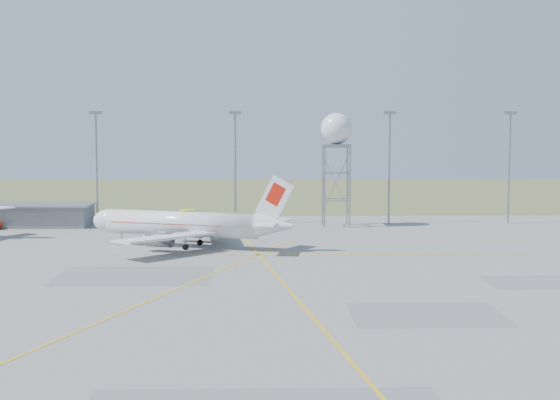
{
  "coord_description": "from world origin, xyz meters",
  "views": [
    {
      "loc": [
        -5.09,
        -75.12,
        16.69
      ],
      "look_at": [
        -2.47,
        40.0,
        6.66
      ],
      "focal_mm": 50.0,
      "sensor_mm": 36.0,
      "label": 1
    }
  ],
  "objects": [
    {
      "name": "grass_strip",
      "position": [
        0.0,
        140.0,
        0.01
      ],
      "size": [
        400.0,
        120.0,
        0.03
      ],
      "primitive_type": "cube",
      "color": "brown",
      "rests_on": "ground"
    },
    {
      "name": "mast_b",
      "position": [
        -10.0,
        66.0,
        12.07
      ],
      "size": [
        2.2,
        0.5,
        20.5
      ],
      "color": "gray",
      "rests_on": "ground"
    },
    {
      "name": "mast_a",
      "position": [
        -35.0,
        66.0,
        12.07
      ],
      "size": [
        2.2,
        0.5,
        20.5
      ],
      "color": "gray",
      "rests_on": "ground"
    },
    {
      "name": "building_grey",
      "position": [
        -45.0,
        64.0,
        1.97
      ],
      "size": [
        19.0,
        10.0,
        3.9
      ],
      "color": "gray",
      "rests_on": "ground"
    },
    {
      "name": "mast_c",
      "position": [
        18.0,
        66.0,
        12.07
      ],
      "size": [
        2.2,
        0.5,
        20.5
      ],
      "color": "gray",
      "rests_on": "ground"
    },
    {
      "name": "fire_truck",
      "position": [
        -20.65,
        58.25,
        1.62
      ],
      "size": [
        8.85,
        5.0,
        3.36
      ],
      "rotation": [
        0.0,
        0.0,
        0.25
      ],
      "color": "yellow",
      "rests_on": "ground"
    },
    {
      "name": "mast_d",
      "position": [
        40.0,
        66.0,
        12.07
      ],
      "size": [
        2.2,
        0.5,
        20.5
      ],
      "color": "gray",
      "rests_on": "ground"
    },
    {
      "name": "ground",
      "position": [
        0.0,
        0.0,
        0.0
      ],
      "size": [
        400.0,
        400.0,
        0.0
      ],
      "primitive_type": "plane",
      "color": "gray",
      "rests_on": "ground"
    },
    {
      "name": "airliner_main",
      "position": [
        -16.38,
        37.67,
        3.32
      ],
      "size": [
        30.94,
        29.12,
        10.82
      ],
      "rotation": [
        0.0,
        0.0,
        2.8
      ],
      "color": "silver",
      "rests_on": "ground"
    },
    {
      "name": "radar_tower",
      "position": [
        7.98,
        62.46,
        11.27
      ],
      "size": [
        5.55,
        5.55,
        20.09
      ],
      "color": "gray",
      "rests_on": "ground"
    }
  ]
}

